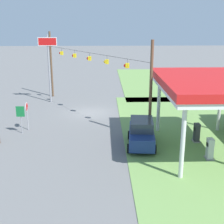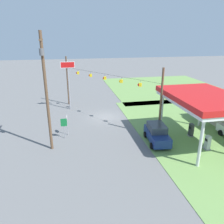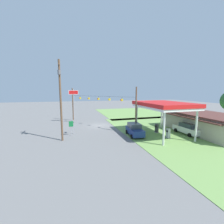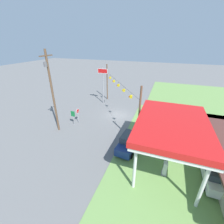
# 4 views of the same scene
# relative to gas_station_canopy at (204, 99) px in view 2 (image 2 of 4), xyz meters

# --- Properties ---
(ground_plane) EXTENTS (160.00, 160.00, 0.00)m
(ground_plane) POSITION_rel_gas_station_canopy_xyz_m (-9.68, -8.64, -4.93)
(ground_plane) COLOR slate
(grass_verge_opposite_corner) EXTENTS (24.00, 24.00, 0.04)m
(grass_verge_opposite_corner) POSITION_rel_gas_station_canopy_xyz_m (-25.68, 7.36, -4.91)
(grass_verge_opposite_corner) COLOR #6B934C
(grass_verge_opposite_corner) RESTS_ON ground
(gas_station_canopy) EXTENTS (9.66, 6.67, 5.44)m
(gas_station_canopy) POSITION_rel_gas_station_canopy_xyz_m (0.00, 0.00, 0.00)
(gas_station_canopy) COLOR silver
(gas_station_canopy) RESTS_ON ground
(fuel_pump_near) EXTENTS (0.71, 0.56, 1.53)m
(fuel_pump_near) POSITION_rel_gas_station_canopy_xyz_m (-1.58, -0.00, -4.20)
(fuel_pump_near) COLOR gray
(fuel_pump_near) RESTS_ON ground
(fuel_pump_far) EXTENTS (0.71, 0.56, 1.53)m
(fuel_pump_far) POSITION_rel_gas_station_canopy_xyz_m (1.58, -0.00, -4.20)
(fuel_pump_far) COLOR gray
(fuel_pump_far) RESTS_ON ground
(car_at_pumps_front) EXTENTS (4.55, 2.43, 2.04)m
(car_at_pumps_front) POSITION_rel_gas_station_canopy_xyz_m (-1.00, -4.45, -3.90)
(car_at_pumps_front) COLOR navy
(car_at_pumps_front) RESTS_ON ground
(stop_sign_roadside) EXTENTS (0.80, 0.08, 2.50)m
(stop_sign_roadside) POSITION_rel_gas_station_canopy_xyz_m (-4.80, -13.96, -3.12)
(stop_sign_roadside) COLOR #99999E
(stop_sign_roadside) RESTS_ON ground
(stop_sign_overhead) EXTENTS (0.22, 2.10, 7.69)m
(stop_sign_overhead) POSITION_rel_gas_station_canopy_xyz_m (-14.25, -13.47, 0.38)
(stop_sign_overhead) COLOR gray
(stop_sign_overhead) RESTS_ON ground
(route_sign) EXTENTS (0.10, 0.70, 2.40)m
(route_sign) POSITION_rel_gas_station_canopy_xyz_m (-3.95, -14.32, -3.22)
(route_sign) COLOR gray
(route_sign) RESTS_ON ground
(utility_pole_main) EXTENTS (2.20, 0.44, 11.54)m
(utility_pole_main) POSITION_rel_gas_station_canopy_xyz_m (-1.74, -15.63, 1.47)
(utility_pole_main) COLOR brown
(utility_pole_main) RESTS_ON ground
(signal_span_gantry) EXTENTS (14.86, 10.24, 7.92)m
(signal_span_gantry) POSITION_rel_gas_station_canopy_xyz_m (-9.68, -8.66, -0.53)
(signal_span_gantry) COLOR brown
(signal_span_gantry) RESTS_ON ground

